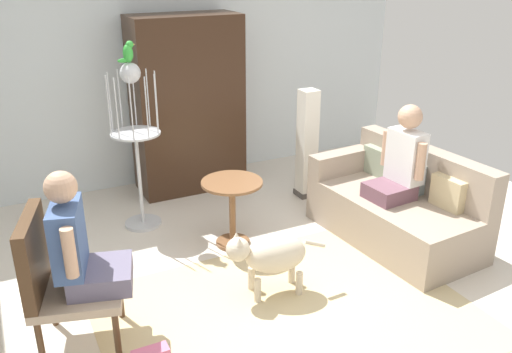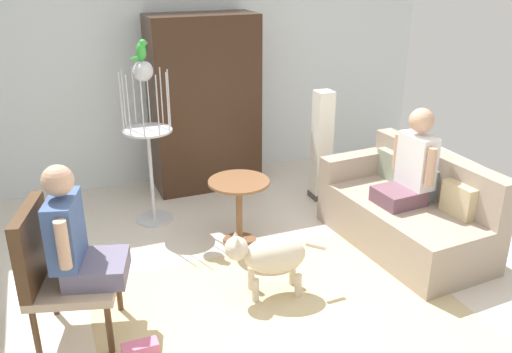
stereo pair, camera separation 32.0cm
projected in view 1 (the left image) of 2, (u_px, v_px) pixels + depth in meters
name	position (u px, v px, depth m)	size (l,w,h in m)	color
ground_plane	(300.00, 302.00, 4.25)	(6.99, 6.99, 0.00)	beige
back_wall	(170.00, 69.00, 6.22)	(5.94, 0.12, 2.59)	silver
area_rug	(289.00, 315.00, 4.09)	(2.71, 2.05, 0.01)	#C6B284
couch	(397.00, 206.00, 5.13)	(0.96, 1.67, 0.86)	gray
armchair	(56.00, 274.00, 3.58)	(0.71, 0.71, 1.00)	#4C331E
person_on_couch	(401.00, 160.00, 4.90)	(0.48, 0.50, 0.85)	#6C4754
person_on_armchair	(79.00, 244.00, 3.54)	(0.56, 0.55, 0.83)	slate
round_end_table	(232.00, 202.00, 4.94)	(0.55, 0.55, 0.63)	brown
dog	(271.00, 254.00, 4.24)	(0.80, 0.38, 0.56)	beige
bird_cage_stand	(136.00, 135.00, 5.12)	(0.47, 0.47, 1.62)	silver
parrot	(128.00, 52.00, 4.82)	(0.17, 0.10, 0.19)	green
column_lamp	(307.00, 145.00, 5.91)	(0.20, 0.20, 1.20)	#4C4742
armoire_cabinet	(187.00, 105.00, 6.02)	(1.17, 0.56, 1.94)	#382316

